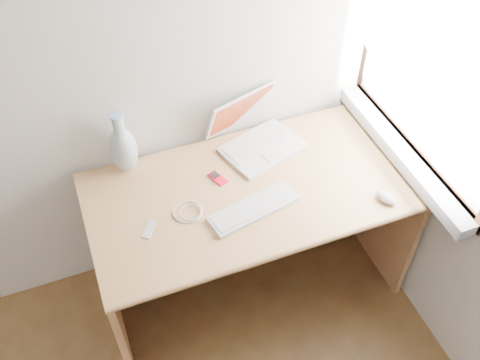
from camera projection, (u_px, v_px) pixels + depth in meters
name	position (u px, v px, depth m)	size (l,w,h in m)	color
window	(435.00, 54.00, 1.97)	(0.11, 0.99, 1.10)	white
desk	(245.00, 206.00, 2.45)	(1.39, 0.69, 0.73)	tan
laptop	(259.00, 134.00, 2.40)	(0.40, 0.38, 0.23)	white
external_keyboard	(254.00, 208.00, 2.16)	(0.40, 0.19, 0.02)	white
mouse	(386.00, 197.00, 2.19)	(0.06, 0.09, 0.03)	white
ipod	(218.00, 178.00, 2.28)	(0.07, 0.10, 0.01)	#AC0B1D
cable_coil	(188.00, 212.00, 2.15)	(0.12, 0.12, 0.01)	white
remote	(149.00, 230.00, 2.09)	(0.03, 0.09, 0.01)	white
vase	(123.00, 148.00, 2.24)	(0.12, 0.12, 0.30)	silver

